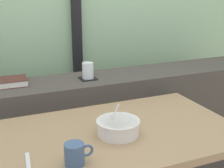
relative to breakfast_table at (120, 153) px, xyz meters
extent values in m
cube|color=#423D38|center=(0.06, 0.60, -0.21)|extent=(2.80, 0.35, 0.82)
cube|color=#826849|center=(0.50, 0.29, -0.27)|extent=(0.06, 0.06, 0.70)
cube|color=#997A56|center=(0.00, 0.00, 0.10)|extent=(1.09, 0.69, 0.03)
cube|color=black|center=(0.05, 0.59, 0.20)|extent=(0.10, 0.10, 0.00)
cylinder|color=white|center=(0.05, 0.59, 0.26)|extent=(0.07, 0.07, 0.10)
cylinder|color=#BC3D51|center=(0.05, 0.59, 0.24)|extent=(0.06, 0.06, 0.06)
cube|color=#47231E|center=(-0.40, 0.65, 0.20)|extent=(0.17, 0.15, 0.00)
cube|color=silver|center=(-0.40, 0.65, 0.22)|extent=(0.17, 0.15, 0.03)
cube|color=#47231E|center=(-0.40, 0.65, 0.24)|extent=(0.17, 0.15, 0.00)
cylinder|color=silver|center=(-0.03, -0.04, 0.16)|extent=(0.18, 0.18, 0.07)
cylinder|color=silver|center=(-0.03, -0.04, 0.19)|extent=(0.19, 0.19, 0.01)
cylinder|color=#B27038|center=(-0.03, -0.04, 0.15)|extent=(0.16, 0.16, 0.04)
cylinder|color=silver|center=(-0.04, -0.01, 0.21)|extent=(0.01, 0.11, 0.14)
ellipsoid|color=silver|center=(-0.04, 0.01, 0.16)|extent=(0.03, 0.05, 0.01)
cube|color=silver|center=(-0.44, -0.13, 0.12)|extent=(0.03, 0.17, 0.01)
cylinder|color=#3D567A|center=(-0.28, -0.20, 0.16)|extent=(0.08, 0.08, 0.08)
torus|color=#3D567A|center=(-0.23, -0.20, 0.17)|extent=(0.05, 0.01, 0.05)
camera|label=1|loc=(-0.56, -1.21, 0.76)|focal=50.77mm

